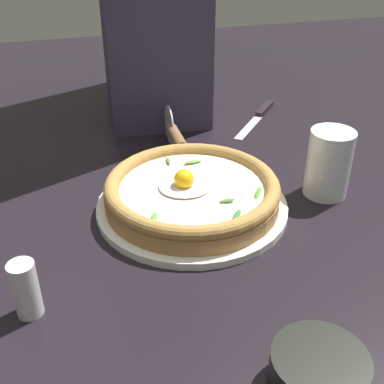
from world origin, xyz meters
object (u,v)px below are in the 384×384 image
pizza_cutter (174,134)px  drinking_glass (328,168)px  pepper_shaker (26,289)px  table_knife (260,114)px  side_bowl (318,373)px  pizza (192,191)px

pizza_cutter → drinking_glass: (0.20, -0.22, 0.01)m
pepper_shaker → table_knife: bearing=44.2°
side_bowl → pizza_cutter: bearing=90.5°
pizza_cutter → pepper_shaker: bearing=-126.5°
side_bowl → table_knife: bearing=71.5°
pizza → pepper_shaker: size_ratio=3.69×
pizza → pizza_cutter: (0.02, 0.21, 0.00)m
pizza → side_bowl: size_ratio=2.78×
table_knife → side_bowl: bearing=-108.5°
pepper_shaker → pizza_cutter: bearing=53.5°
pizza → table_knife: bearing=52.0°
pizza → table_knife: 0.42m
pizza → side_bowl: 0.36m
pizza_cutter → table_knife: (0.23, 0.12, -0.03)m
table_knife → pepper_shaker: size_ratio=2.37×
side_bowl → table_knife: (0.23, 0.68, -0.02)m
drinking_glass → side_bowl: bearing=-120.4°
pizza → pepper_shaker: 0.30m
table_knife → pepper_shaker: 0.71m
side_bowl → table_knife: 0.72m
drinking_glass → pepper_shaker: bearing=-162.7°
pizza → drinking_glass: drinking_glass is taller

